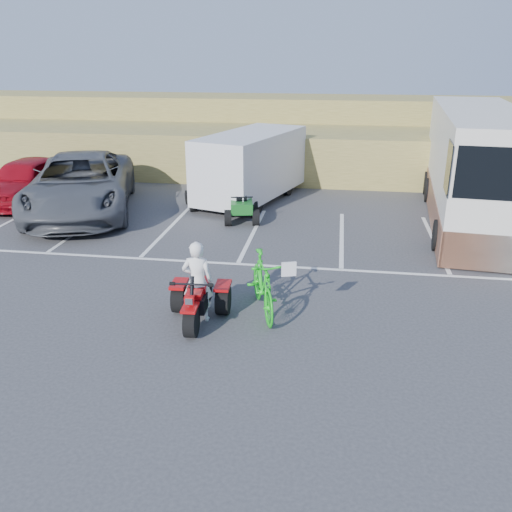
# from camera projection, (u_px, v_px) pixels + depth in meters

# --- Properties ---
(ground) EXTENTS (100.00, 100.00, 0.00)m
(ground) POSITION_uv_depth(u_px,v_px,m) (218.00, 304.00, 12.03)
(ground) COLOR #38383B
(ground) RESTS_ON ground
(parking_stripes) EXTENTS (28.00, 5.16, 0.01)m
(parking_stripes) POSITION_uv_depth(u_px,v_px,m) (278.00, 245.00, 15.66)
(parking_stripes) COLOR white
(parking_stripes) RESTS_ON ground
(grass_embankment) EXTENTS (40.00, 8.50, 3.10)m
(grass_embankment) POSITION_uv_depth(u_px,v_px,m) (287.00, 136.00, 25.82)
(grass_embankment) COLOR olive
(grass_embankment) RESTS_ON ground
(red_trike_atv) EXTENTS (1.34, 1.73, 1.08)m
(red_trike_atv) POSITION_uv_depth(u_px,v_px,m) (198.00, 322.00, 11.20)
(red_trike_atv) COLOR #A8090C
(red_trike_atv) RESTS_ON ground
(rider) EXTENTS (0.65, 0.45, 1.72)m
(rider) POSITION_uv_depth(u_px,v_px,m) (197.00, 281.00, 11.03)
(rider) COLOR white
(rider) RESTS_ON ground
(green_dirt_bike) EXTENTS (1.26, 2.25, 1.30)m
(green_dirt_bike) POSITION_uv_depth(u_px,v_px,m) (263.00, 284.00, 11.41)
(green_dirt_bike) COLOR #14BF19
(green_dirt_bike) RESTS_ON ground
(grey_pickup) EXTENTS (5.31, 7.77, 1.97)m
(grey_pickup) POSITION_uv_depth(u_px,v_px,m) (81.00, 184.00, 18.45)
(grey_pickup) COLOR #494C51
(grey_pickup) RESTS_ON ground
(red_car) EXTENTS (1.93, 4.77, 1.62)m
(red_car) POSITION_uv_depth(u_px,v_px,m) (26.00, 180.00, 19.81)
(red_car) COLOR maroon
(red_car) RESTS_ON ground
(cargo_trailer) EXTENTS (3.66, 5.74, 2.49)m
(cargo_trailer) POSITION_uv_depth(u_px,v_px,m) (251.00, 165.00, 19.80)
(cargo_trailer) COLOR silver
(cargo_trailer) RESTS_ON ground
(rv_motorhome) EXTENTS (3.40, 9.97, 3.51)m
(rv_motorhome) POSITION_uv_depth(u_px,v_px,m) (474.00, 174.00, 17.51)
(rv_motorhome) COLOR silver
(rv_motorhome) RESTS_ON ground
(quad_atv_blue) EXTENTS (1.60, 1.79, 0.96)m
(quad_atv_blue) POSITION_uv_depth(u_px,v_px,m) (203.00, 207.00, 19.45)
(quad_atv_blue) COLOR navy
(quad_atv_blue) RESTS_ON ground
(quad_atv_green) EXTENTS (1.39, 1.68, 0.97)m
(quad_atv_green) POSITION_uv_depth(u_px,v_px,m) (242.00, 221.00, 17.85)
(quad_atv_green) COLOR #155E1D
(quad_atv_green) RESTS_ON ground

